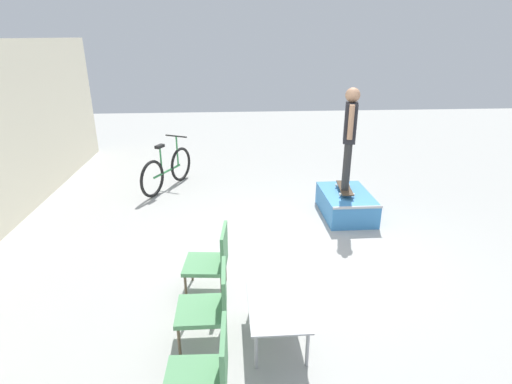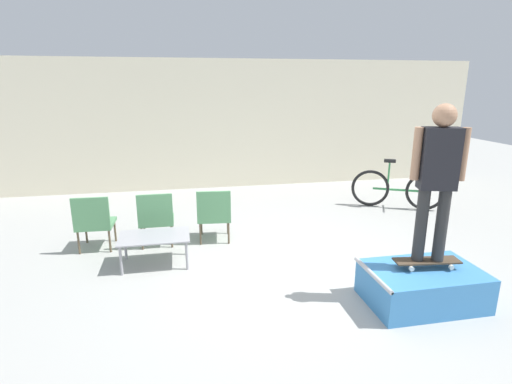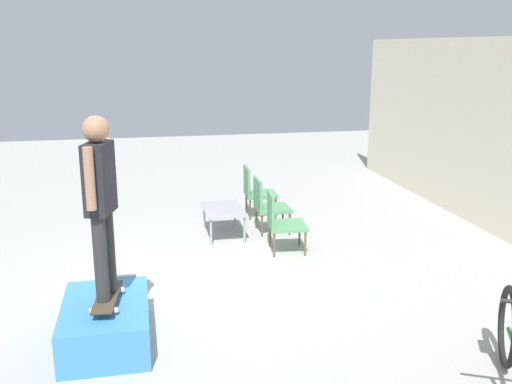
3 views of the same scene
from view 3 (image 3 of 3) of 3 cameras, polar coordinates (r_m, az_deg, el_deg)
ground_plane at (r=7.20m, az=-6.05°, el=-9.07°), size 24.00×24.00×0.00m
skate_ramp_box at (r=5.96m, az=-14.75°, el=-12.51°), size 1.30×0.83×0.44m
skateboard_on_ramp at (r=5.79m, az=-14.63°, el=-10.12°), size 0.76×0.32×0.07m
person_skater at (r=5.45m, az=-15.32°, el=-0.09°), size 0.55×0.29×1.74m
coffee_table at (r=8.82m, az=-3.28°, el=-1.95°), size 0.95×0.60×0.43m
patio_chair_left at (r=9.77m, az=-0.06°, el=0.24°), size 0.54×0.54×0.87m
patio_chair_center at (r=8.91m, az=1.11°, el=-1.15°), size 0.52×0.52×0.87m
patio_chair_right at (r=8.08m, az=2.51°, el=-2.81°), size 0.57×0.57×0.87m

